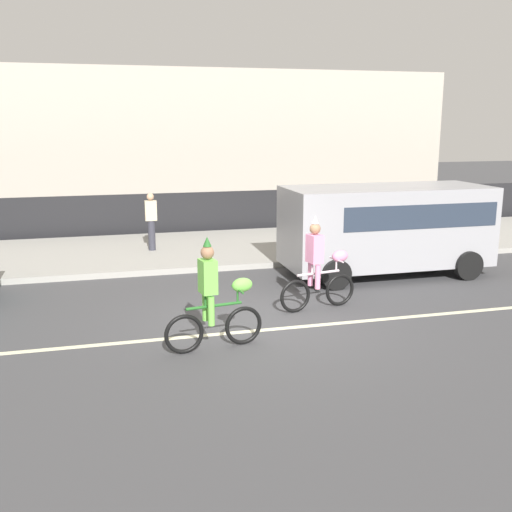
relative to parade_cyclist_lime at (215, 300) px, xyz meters
name	(u,v)px	position (x,y,z in m)	size (l,w,h in m)	color
ground_plane	(262,321)	(1.13, 1.16, -0.84)	(80.00, 80.00, 0.00)	#424244
road_centre_line	(269,329)	(1.13, 0.66, -0.84)	(36.00, 0.14, 0.01)	beige
sidewalk_curb	(203,249)	(1.13, 7.66, -0.77)	(60.00, 5.00, 0.15)	#9E9B93
fence_line	(188,213)	(1.13, 10.56, -0.14)	(40.00, 0.08, 1.40)	black
building_backdrop	(119,139)	(-0.68, 19.16, 2.08)	(28.00, 8.00, 5.83)	#B2A899
parade_cyclist_lime	(215,300)	(0.00, 0.00, 0.00)	(1.71, 0.53, 1.92)	black
parade_cyclist_pink	(319,269)	(2.44, 1.61, 0.00)	(1.70, 0.54, 1.92)	black
parked_van_grey	(389,223)	(5.10, 3.86, 0.44)	(5.00, 2.22, 2.18)	#99999E
pedestrian_onlooker	(151,220)	(-0.36, 7.53, 0.17)	(0.32, 0.20, 1.62)	#33333D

